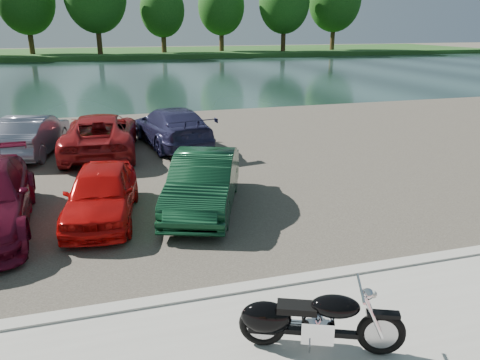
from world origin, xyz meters
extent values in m
plane|color=#595447|center=(0.00, 0.00, 0.00)|extent=(200.00, 200.00, 0.00)
cube|color=#A8A69E|center=(0.00, 2.00, 0.07)|extent=(60.00, 0.30, 0.14)
cube|color=#3E3932|center=(0.00, 11.00, 0.02)|extent=(60.00, 18.00, 0.04)
cube|color=#1A2F2B|center=(0.00, 40.00, 0.00)|extent=(120.00, 40.00, 0.00)
cube|color=#1D4418|center=(0.00, 72.00, 0.30)|extent=(120.00, 24.00, 0.60)
cylinder|color=#3B2B15|center=(-12.00, 67.40, 3.30)|extent=(0.70, 0.70, 5.40)
ellipsoid|color=#113D10|center=(-12.00, 67.40, 7.62)|extent=(7.56, 7.56, 9.07)
cylinder|color=#3B2B15|center=(-3.00, 64.60, 3.52)|extent=(0.70, 0.70, 5.85)
cylinder|color=#3B2B15|center=(6.00, 66.00, 2.85)|extent=(0.70, 0.70, 4.50)
ellipsoid|color=#113D10|center=(6.00, 66.00, 6.45)|extent=(6.30, 6.30, 7.56)
cylinder|color=#3B2B15|center=(15.00, 67.40, 3.08)|extent=(0.70, 0.70, 4.95)
ellipsoid|color=#113D10|center=(15.00, 67.40, 7.04)|extent=(6.93, 6.93, 8.32)
cylinder|color=#3B2B15|center=(24.00, 64.60, 3.30)|extent=(0.70, 0.70, 5.40)
ellipsoid|color=#113D10|center=(24.00, 64.60, 7.62)|extent=(7.56, 7.56, 9.07)
cylinder|color=#3B2B15|center=(33.00, 66.00, 3.52)|extent=(0.70, 0.70, 5.85)
torus|color=black|center=(0.08, -0.19, 0.44)|extent=(0.67, 0.38, 0.68)
torus|color=black|center=(-1.43, 0.47, 0.44)|extent=(0.67, 0.38, 0.68)
cylinder|color=#B2B2B7|center=(0.08, -0.19, 0.44)|extent=(0.45, 0.24, 0.46)
cylinder|color=#B2B2B7|center=(-1.43, 0.47, 0.44)|extent=(0.45, 0.24, 0.46)
cylinder|color=silver|center=(-0.08, -0.22, 0.74)|extent=(0.32, 0.17, 0.63)
cylinder|color=silver|center=(0.00, -0.04, 0.74)|extent=(0.32, 0.17, 0.63)
cylinder|color=silver|center=(-0.22, -0.05, 1.13)|extent=(0.33, 0.70, 0.04)
sphere|color=silver|center=(-0.13, -0.09, 1.05)|extent=(0.21, 0.21, 0.16)
sphere|color=silver|center=(-0.06, -0.12, 1.05)|extent=(0.14, 0.14, 0.11)
cube|color=black|center=(0.08, -0.19, 0.75)|extent=(0.47, 0.31, 0.06)
cube|color=black|center=(-0.67, 0.14, 0.38)|extent=(1.14, 0.57, 0.08)
cube|color=silver|center=(-0.72, 0.16, 0.45)|extent=(0.54, 0.47, 0.34)
cylinder|color=silver|center=(-0.63, 0.12, 0.65)|extent=(0.30, 0.26, 0.27)
cylinder|color=silver|center=(-0.81, 0.20, 0.65)|extent=(0.30, 0.26, 0.27)
ellipsoid|color=black|center=(-0.51, 0.07, 0.82)|extent=(0.77, 0.60, 0.32)
cube|color=black|center=(-0.99, 0.28, 0.76)|extent=(0.62, 0.47, 0.10)
ellipsoid|color=black|center=(-1.39, 0.45, 0.56)|extent=(0.80, 0.60, 0.50)
cube|color=black|center=(-1.43, 0.47, 0.49)|extent=(0.44, 0.32, 0.30)
cylinder|color=silver|center=(-0.93, 0.43, 0.32)|extent=(1.05, 0.52, 0.09)
cylinder|color=silver|center=(-0.93, 0.43, 0.40)|extent=(1.05, 0.52, 0.09)
cylinder|color=#B2B2B7|center=(-0.88, 0.03, 0.23)|extent=(0.08, 0.14, 0.22)
imported|color=red|center=(-3.56, 6.09, 0.69)|extent=(2.06, 4.02, 1.31)
imported|color=#0E351F|center=(-1.08, 6.03, 0.75)|extent=(2.89, 4.56, 1.42)
imported|color=slate|center=(-5.86, 12.98, 0.76)|extent=(2.40, 4.59, 1.44)
imported|color=maroon|center=(-3.51, 12.32, 0.77)|extent=(2.87, 5.46, 1.46)
imported|color=#29284F|center=(-0.87, 12.81, 0.78)|extent=(2.85, 5.37, 1.48)
camera|label=1|loc=(-3.34, -4.89, 4.52)|focal=35.00mm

